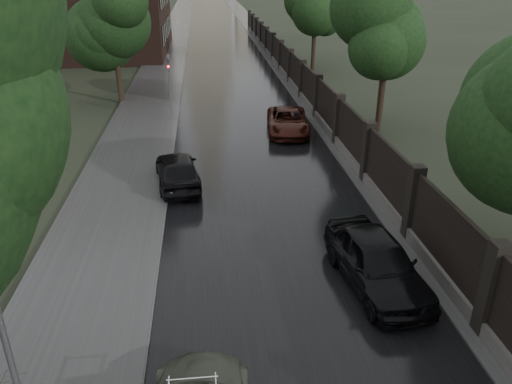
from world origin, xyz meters
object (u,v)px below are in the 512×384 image
traffic_light (170,83)px  car_right_near (377,262)px  tree_left_far (113,23)px  tree_right_b (387,42)px  tree_right_c (315,12)px  hatchback_left (177,170)px  car_right_far (288,121)px

traffic_light → car_right_near: size_ratio=0.85×
tree_left_far → traffic_light: (3.70, -5.01, -2.84)m
tree_right_b → tree_right_c: size_ratio=1.00×
tree_right_c → hatchback_left: (-11.10, -24.61, -4.22)m
tree_right_c → car_right_near: (-4.99, -32.61, -4.15)m
car_right_far → hatchback_left: bearing=-125.5°
traffic_light → hatchback_left: size_ratio=0.93×
hatchback_left → tree_right_b: bearing=-156.8°
hatchback_left → traffic_light: bearing=-93.4°
tree_left_far → car_right_near: size_ratio=1.57×
tree_right_b → car_right_near: 15.99m
tree_left_far → hatchback_left: size_ratio=1.72×
car_right_near → car_right_far: bearing=83.7°
tree_right_b → hatchback_left: 13.59m
tree_left_far → tree_right_b: bearing=-27.3°
tree_left_far → tree_right_c: tree_left_far is taller
tree_left_far → tree_right_c: 18.45m
tree_right_b → car_right_near: tree_right_b is taller
tree_right_b → traffic_light: bearing=165.8°
car_right_near → car_right_far: car_right_near is taller
tree_left_far → hatchback_left: (4.40, -14.61, -4.51)m
tree_left_far → tree_right_b: size_ratio=1.05×
tree_left_far → car_right_near: tree_left_far is taller
tree_right_b → tree_right_c: bearing=90.0°
tree_right_b → traffic_light: 12.44m
hatchback_left → car_right_near: (6.11, -8.00, 0.07)m
tree_right_c → tree_right_b: bearing=-90.0°
tree_right_b → hatchback_left: size_ratio=1.63×
hatchback_left → car_right_far: bearing=-138.4°
traffic_light → car_right_near: bearing=-68.9°
tree_right_b → car_right_far: size_ratio=1.46×
car_right_near → car_right_far: 14.83m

